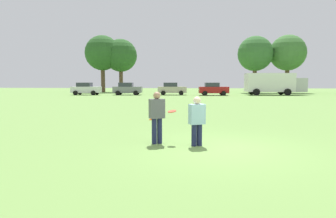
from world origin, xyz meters
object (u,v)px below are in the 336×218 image
Objects in this scene: player_defender at (197,119)px; parked_car_center at (172,89)px; player_thrower at (157,115)px; box_truck at (274,83)px; frisbee at (172,111)px; parked_car_near_left at (86,89)px; traffic_cone at (152,115)px; parked_car_mid_left at (127,89)px; parked_car_mid_right at (213,89)px.

player_defender is 0.35× the size of parked_car_center.
box_truck is at bearing 70.00° from player_thrower.
frisbee is 0.06× the size of parked_car_near_left.
parked_car_near_left is 12.74m from parked_car_center.
player_thrower is at bearing -80.65° from traffic_cone.
traffic_cone is (-1.44, 5.76, -0.81)m from frisbee.
traffic_cone is at bearing 110.21° from player_defender.
parked_car_near_left is at bearing -175.88° from box_truck.
parked_car_mid_left is at bearing 4.79° from parked_car_near_left.
parked_car_mid_left is at bearing 105.11° from frisbee.
frisbee is 33.54m from parked_car_mid_right.
player_thrower is 34.32m from parked_car_center.
box_truck reaches higher than player_thrower.
box_truck reaches higher than parked_car_mid_right.
parked_car_mid_right reaches higher than traffic_cone.
player_thrower is 0.49m from frisbee.
parked_car_center is at bearing 4.10° from parked_car_mid_left.
player_defender is 37.33m from box_truck.
frisbee is at bearing 160.57° from player_defender.
parked_car_near_left and parked_car_mid_left have the same top height.
parked_car_mid_right is (5.99, -0.83, 0.00)m from parked_car_center.
player_defender is 3.17× the size of traffic_cone.
parked_car_near_left and parked_car_center have the same top height.
parked_car_mid_right is (12.56, -0.36, 0.00)m from parked_car_mid_left.
traffic_cone is at bearing -115.11° from box_truck.
parked_car_mid_left is at bearing 105.33° from traffic_cone.
player_thrower is at bearing -86.57° from parked_car_center.
player_thrower is 0.39× the size of parked_car_center.
parked_car_mid_right is at bearing -1.65° from parked_car_mid_left.
parked_car_center is at bearing 4.43° from parked_car_near_left.
parked_car_near_left is at bearing 113.91° from player_thrower.
parked_car_near_left is (-15.23, 33.21, -0.11)m from frisbee.
parked_car_mid_left reaches higher than player_thrower.
parked_car_near_left is 1.00× the size of parked_car_center.
traffic_cone is at bearing -87.79° from parked_car_center.
parked_car_mid_left is (-8.63, 33.79, -0.01)m from player_thrower.
parked_car_near_left is at bearing 115.56° from player_defender.
parked_car_near_left is (-13.79, 27.45, 0.69)m from traffic_cone.
player_defender is at bearing -108.07° from box_truck.
traffic_cone is 28.47m from parked_car_center.
player_defender is 5.50× the size of frisbee.
parked_car_center is 6.05m from parked_car_mid_right.
box_truck is at bearing 70.65° from frisbee.
parked_car_center is at bearing 92.21° from traffic_cone.
frisbee is 5.99m from traffic_cone.
box_truck is at bearing 64.89° from traffic_cone.
parked_car_mid_right is (3.94, 33.42, -0.01)m from player_thrower.
parked_car_mid_left reaches higher than traffic_cone.
box_truck is (27.59, 1.99, 0.83)m from parked_car_near_left.
player_thrower is 34.87m from parked_car_mid_left.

